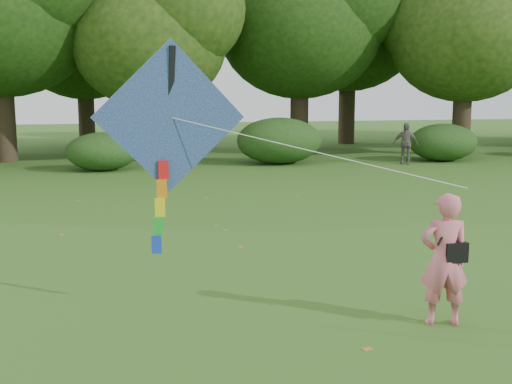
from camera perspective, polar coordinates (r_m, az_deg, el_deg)
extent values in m
plane|color=#265114|center=(8.64, 11.91, -11.68)|extent=(100.00, 100.00, 0.00)
imported|color=#DF697E|center=(8.66, 16.38, -5.77)|extent=(0.71, 0.54, 1.74)
imported|color=slate|center=(26.66, 13.15, 4.22)|extent=(1.06, 0.80, 1.67)
cube|color=black|center=(8.66, 17.21, -5.08)|extent=(0.30, 0.20, 0.26)
cylinder|color=black|center=(8.52, 16.64, -2.97)|extent=(0.33, 0.14, 0.47)
cube|color=#263BA7|center=(8.76, -7.66, 6.61)|extent=(2.07, 0.30, 2.07)
cube|color=black|center=(8.79, -7.68, 6.61)|extent=(0.17, 0.40, 1.89)
cylinder|color=white|center=(8.42, 5.19, 3.59)|extent=(3.63, 1.46, 0.88)
cube|color=red|center=(8.84, -8.22, 1.95)|extent=(0.14, 0.06, 0.26)
cube|color=orange|center=(8.87, -8.38, 0.28)|extent=(0.14, 0.06, 0.26)
cube|color=yellow|center=(8.92, -8.53, -1.38)|extent=(0.14, 0.06, 0.26)
cube|color=green|center=(8.96, -8.68, -3.02)|extent=(0.14, 0.06, 0.26)
cube|color=blue|center=(9.02, -8.83, -4.64)|extent=(0.14, 0.06, 0.26)
cylinder|color=#3A2D1E|center=(28.75, -21.47, 6.35)|extent=(0.88, 0.88, 3.85)
cylinder|color=#3A2D1E|center=(27.43, -9.25, 6.03)|extent=(0.80, 0.80, 3.15)
ellipsoid|color=#1E3F11|center=(27.45, -9.43, 12.99)|extent=(6.40, 6.40, 5.44)
cylinder|color=#3A2D1E|center=(30.54, 3.87, 6.93)|extent=(0.86, 0.86, 3.67)
ellipsoid|color=#1E3F11|center=(30.64, 3.95, 14.29)|extent=(7.60, 7.60, 6.46)
cylinder|color=#3A2D1E|center=(30.96, 17.81, 6.32)|extent=(0.83, 0.83, 3.43)
ellipsoid|color=#1E3F11|center=(31.01, 18.15, 12.94)|extent=(6.80, 6.80, 5.78)
cylinder|color=#3A2D1E|center=(34.92, -14.84, 6.79)|extent=(0.84, 0.84, 3.50)
ellipsoid|color=#1E3F11|center=(34.97, -15.10, 12.82)|extent=(7.00, 7.00, 5.95)
cylinder|color=#3A2D1E|center=(36.05, 8.07, 7.49)|extent=(0.90, 0.90, 4.02)
ellipsoid|color=#1E3F11|center=(36.17, 8.22, 14.09)|extent=(7.80, 7.80, 6.63)
ellipsoid|color=#264919|center=(24.57, -13.52, 3.51)|extent=(2.66, 2.09, 1.42)
ellipsoid|color=#264919|center=(26.13, 2.08, 4.58)|extent=(3.50, 2.75, 1.88)
ellipsoid|color=#264919|center=(28.22, 16.30, 4.26)|extent=(2.94, 2.31, 1.58)
cube|color=olive|center=(14.42, -3.60, -2.99)|extent=(0.13, 0.10, 0.01)
cube|color=olive|center=(7.91, 9.87, -13.59)|extent=(0.14, 0.11, 0.01)
cube|color=olive|center=(17.70, 15.66, -1.03)|extent=(0.14, 0.12, 0.01)
cube|color=olive|center=(18.21, -15.48, -0.74)|extent=(0.13, 0.10, 0.01)
cube|color=olive|center=(12.48, -1.39, -4.92)|extent=(0.14, 0.13, 0.01)
cube|color=olive|center=(18.42, 3.64, -0.31)|extent=(0.08, 0.12, 0.01)
cube|color=olive|center=(14.14, -16.95, -3.63)|extent=(0.14, 0.14, 0.01)
cube|color=olive|center=(18.08, -4.41, -0.50)|extent=(0.10, 0.13, 0.01)
cube|color=olive|center=(13.96, -2.77, -3.39)|extent=(0.13, 0.10, 0.01)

